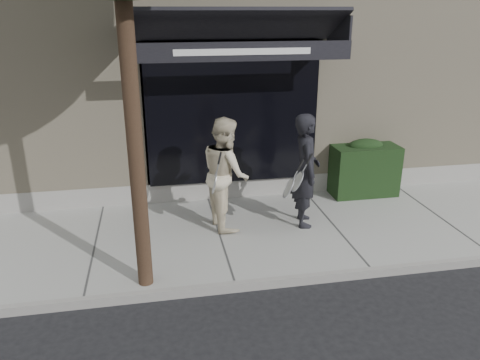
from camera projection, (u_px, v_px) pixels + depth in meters
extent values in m
plane|color=black|center=(332.00, 230.00, 8.20)|extent=(80.00, 80.00, 0.00)
cube|color=#A1A19C|center=(332.00, 227.00, 8.18)|extent=(20.00, 3.00, 0.12)
cube|color=gray|center=(371.00, 272.00, 6.75)|extent=(20.00, 0.10, 0.14)
cube|color=#C1B293|center=(267.00, 46.00, 11.86)|extent=(14.00, 7.00, 5.50)
cube|color=gray|center=(303.00, 183.00, 9.68)|extent=(14.02, 0.42, 0.50)
cube|color=black|center=(232.00, 113.00, 8.75)|extent=(3.20, 0.30, 2.60)
cube|color=gray|center=(145.00, 115.00, 8.61)|extent=(0.08, 0.40, 2.60)
cube|color=gray|center=(311.00, 109.00, 9.17)|extent=(0.08, 0.40, 2.60)
cube|color=gray|center=(230.00, 38.00, 8.43)|extent=(3.36, 0.40, 0.12)
cube|color=black|center=(237.00, 24.00, 7.69)|extent=(3.60, 1.03, 0.55)
cube|color=black|center=(243.00, 52.00, 7.36)|extent=(3.60, 0.05, 0.30)
cube|color=white|center=(243.00, 52.00, 7.34)|extent=(2.20, 0.01, 0.10)
cube|color=black|center=(127.00, 30.00, 7.41)|extent=(0.04, 1.00, 0.45)
cube|color=black|center=(339.00, 29.00, 8.03)|extent=(0.04, 1.00, 0.45)
cube|color=black|center=(363.00, 170.00, 9.33)|extent=(1.30, 0.70, 1.00)
ellipsoid|color=black|center=(366.00, 146.00, 9.16)|extent=(0.71, 0.38, 0.27)
cylinder|color=black|center=(133.00, 119.00, 5.62)|extent=(0.20, 0.20, 4.80)
imported|color=black|center=(306.00, 170.00, 7.85)|extent=(0.57, 0.77, 1.94)
torus|color=silver|center=(297.00, 181.00, 7.60)|extent=(0.17, 0.31, 0.28)
cylinder|color=silver|center=(297.00, 181.00, 7.60)|extent=(0.14, 0.27, 0.24)
cylinder|color=silver|center=(297.00, 181.00, 7.60)|extent=(0.17, 0.03, 0.10)
cylinder|color=black|center=(297.00, 181.00, 7.60)|extent=(0.19, 0.04, 0.12)
torus|color=silver|center=(289.00, 188.00, 7.56)|extent=(0.19, 0.32, 0.29)
cylinder|color=silver|center=(289.00, 188.00, 7.56)|extent=(0.15, 0.28, 0.25)
cylinder|color=silver|center=(289.00, 188.00, 7.56)|extent=(0.17, 0.04, 0.09)
cylinder|color=black|center=(289.00, 188.00, 7.56)|extent=(0.20, 0.05, 0.11)
imported|color=beige|center=(226.00, 173.00, 7.80)|extent=(0.84, 1.02, 1.89)
torus|color=silver|center=(214.00, 183.00, 7.46)|extent=(0.12, 0.31, 0.30)
cylinder|color=silver|center=(214.00, 183.00, 7.46)|extent=(0.09, 0.27, 0.26)
cylinder|color=silver|center=(214.00, 183.00, 7.46)|extent=(0.18, 0.04, 0.06)
cylinder|color=black|center=(214.00, 183.00, 7.46)|extent=(0.20, 0.05, 0.07)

